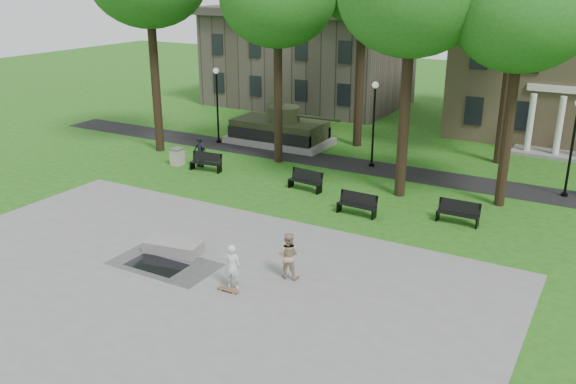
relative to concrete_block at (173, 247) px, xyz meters
name	(u,v)px	position (x,y,z in m)	size (l,w,h in m)	color
ground	(242,243)	(1.80, 2.05, -0.24)	(120.00, 120.00, 0.00)	#244A11
plaza	(158,297)	(1.80, -2.95, -0.23)	(22.00, 16.00, 0.02)	gray
footpath	(361,166)	(1.80, 14.05, -0.24)	(44.00, 2.60, 0.01)	black
building_left	(309,60)	(-9.20, 28.55, 3.35)	(15.00, 10.00, 7.20)	#4C443D
tree_3	(523,13)	(9.80, 11.55, 8.35)	(6.00, 6.00, 11.19)	black
lamp_left	(217,99)	(-8.20, 14.35, 2.55)	(0.36, 0.36, 4.73)	black
lamp_mid	(374,117)	(2.30, 14.35, 2.55)	(0.36, 0.36, 4.73)	black
lamp_right	(573,140)	(12.30, 14.35, 2.55)	(0.36, 0.36, 4.73)	black
tank_monument	(280,130)	(-4.66, 16.05, 0.61)	(7.45, 3.40, 2.40)	gray
puddle	(157,265)	(0.17, -1.18, -0.22)	(2.20, 1.20, 0.00)	black
concrete_block	(173,247)	(0.00, 0.00, 0.00)	(2.20, 1.00, 0.45)	gray
skateboard	(228,291)	(3.62, -1.52, -0.19)	(0.78, 0.20, 0.07)	brown
skateboarder	(232,267)	(3.62, -1.24, 0.58)	(0.59, 0.39, 1.61)	silver
friend_watching	(288,255)	(4.86, 0.39, 0.62)	(0.82, 0.64, 1.69)	tan
pedestrian_walker	(200,152)	(-6.03, 9.63, 0.59)	(0.98, 0.41, 1.68)	#22272D
park_bench_0	(207,161)	(-5.23, 9.12, 0.28)	(1.84, 0.73, 1.00)	black
park_bench_1	(306,180)	(0.97, 8.99, 0.28)	(1.84, 0.73, 1.00)	black
park_bench_2	(357,203)	(4.54, 7.17, 0.28)	(1.81, 0.57, 1.00)	black
park_bench_3	(458,212)	(8.71, 8.37, 0.28)	(1.80, 0.53, 1.00)	black
trash_bin	(177,157)	(-7.32, 9.17, 0.24)	(0.69, 0.69, 0.96)	#BBB59A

